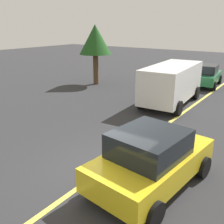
% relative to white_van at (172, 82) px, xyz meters
% --- Properties ---
extents(ground_plane, '(80.00, 80.00, 0.00)m').
position_rel_white_van_xyz_m(ground_plane, '(-7.91, -1.21, -1.27)').
color(ground_plane, '#2D2D30').
extents(lane_marking_centre, '(28.00, 0.16, 0.01)m').
position_rel_white_van_xyz_m(lane_marking_centre, '(-4.91, -1.21, -1.26)').
color(lane_marking_centre, '#E0D14C').
extents(white_van, '(5.34, 2.58, 2.20)m').
position_rel_white_van_xyz_m(white_van, '(0.00, 0.00, 0.00)').
color(white_van, white).
rests_on(white_van, ground_plane).
extents(car_yellow_far_lane, '(4.08, 2.44, 1.67)m').
position_rel_white_van_xyz_m(car_yellow_far_lane, '(-7.73, -2.74, -0.44)').
color(car_yellow_far_lane, gold).
rests_on(car_yellow_far_lane, ground_plane).
extents(car_green_crossing, '(4.03, 2.42, 1.58)m').
position_rel_white_van_xyz_m(car_green_crossing, '(5.74, -0.13, -0.47)').
color(car_green_crossing, '#236B3D').
rests_on(car_green_crossing, ground_plane).
extents(tree_left_verge, '(2.36, 2.36, 4.35)m').
position_rel_white_van_xyz_m(tree_left_verge, '(1.47, 6.72, 1.97)').
color(tree_left_verge, '#513823').
rests_on(tree_left_verge, ground_plane).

